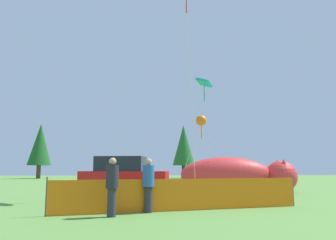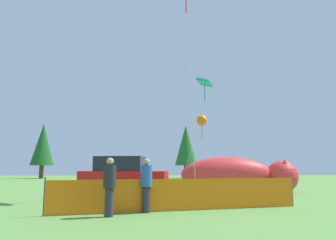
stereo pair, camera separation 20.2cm
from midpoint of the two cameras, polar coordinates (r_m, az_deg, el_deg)
ground_plane at (r=15.56m, az=6.81°, el=-14.06°), size 120.00×120.00×0.00m
parked_car at (r=16.14m, az=-7.39°, el=-10.20°), size 4.36×2.58×2.11m
folding_chair at (r=16.57m, az=16.24°, el=-11.69°), size 0.73×0.73×0.89m
inflatable_cat at (r=22.01m, az=12.24°, el=-9.53°), size 7.67×2.68×2.28m
safety_fence at (r=12.45m, az=3.03°, el=-12.86°), size 9.48×2.03×1.27m
spectator_in_blue_shirt at (r=10.99m, az=-9.62°, el=-10.97°), size 0.41×0.41×1.89m
spectator_in_grey_shirt at (r=11.87m, az=-3.31°, el=-10.86°), size 0.41×0.41×1.90m
kite_teal_diamond at (r=22.07m, az=6.66°, el=6.18°), size 1.22×1.25×7.54m
kite_orange_flower at (r=23.24m, az=6.15°, el=-0.12°), size 1.92×1.90×5.29m
horizon_tree_east at (r=55.88m, az=-20.88°, el=-4.05°), size 3.62×3.62×8.63m
horizon_tree_west at (r=54.19m, az=3.24°, el=-4.42°), size 3.64×3.64×8.69m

